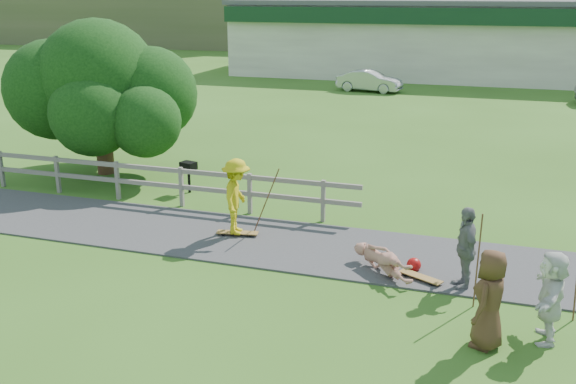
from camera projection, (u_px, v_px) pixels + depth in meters
name	position (u px, v px, depth m)	size (l,w,h in m)	color
ground	(195.00, 261.00, 14.04)	(260.00, 260.00, 0.00)	#345E1B
path	(223.00, 236.00, 15.39)	(34.00, 3.00, 0.04)	#363639
fence	(98.00, 173.00, 18.18)	(15.05, 0.10, 1.10)	#646058
strip_mall	(472.00, 39.00, 43.80)	(32.50, 10.75, 5.10)	#BEB5A7
skater_rider	(237.00, 201.00, 15.15)	(1.18, 0.68, 1.82)	gold
skater_fallen	(383.00, 261.00, 13.28)	(1.69, 0.40, 0.61)	#AF7360
spectator_b	(465.00, 248.00, 12.52)	(0.99, 0.41, 1.69)	slate
spectator_c	(490.00, 299.00, 10.42)	(0.83, 0.54, 1.70)	#4E321F
spectator_d	(551.00, 297.00, 10.61)	(1.50, 0.48, 1.61)	silver
car_silver	(369.00, 81.00, 37.68)	(1.32, 3.78, 1.25)	#A6A8AE
tree	(101.00, 107.00, 20.20)	(6.01, 6.01, 4.30)	black
bbq	(189.00, 177.00, 18.68)	(0.43, 0.33, 0.93)	black
longboard_rider	(237.00, 234.00, 15.41)	(1.00, 0.24, 0.11)	olive
longboard_fallen	(421.00, 279.00, 13.03)	(0.94, 0.23, 0.10)	olive
helmet	(414.00, 265.00, 13.47)	(0.30, 0.30, 0.30)	#A70E0D
pole_rider	(266.00, 199.00, 15.34)	(0.03, 0.03, 1.80)	brown
pole_spec_left	(478.00, 261.00, 11.71)	(0.03, 0.03, 1.84)	brown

